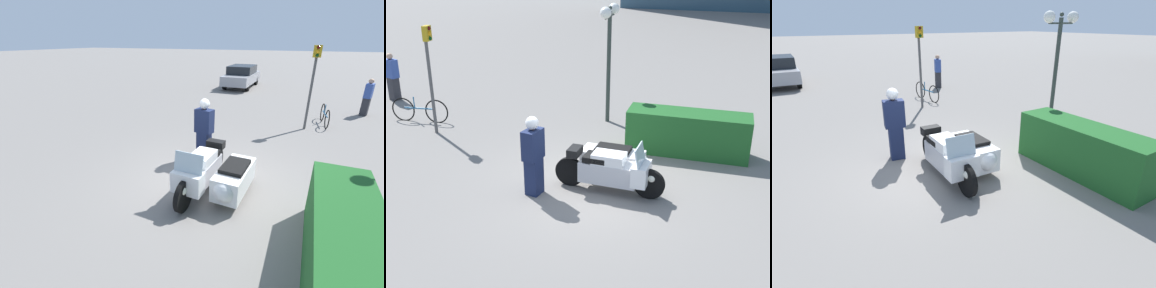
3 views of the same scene
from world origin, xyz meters
TOP-DOWN VIEW (x-y plane):
  - ground_plane at (0.00, 0.00)m, footprint 160.00×160.00m
  - police_motorcycle at (0.61, 0.26)m, footprint 2.44×1.40m
  - officer_rider at (-0.94, -0.65)m, footprint 0.38×0.52m
  - hedge_bush_curbside at (1.96, 2.54)m, footprint 3.05×0.90m
  - twin_lamp_post at (-0.58, 4.31)m, footprint 0.32×1.28m
  - traffic_light_far at (-4.97, 1.90)m, footprint 0.23×0.27m
  - pedestrian_bystander at (-8.15, 4.26)m, footprint 0.52×0.41m
  - bicycle_parked at (-5.98, 2.58)m, footprint 1.81×0.26m

SIDE VIEW (x-z plane):
  - ground_plane at x=0.00m, z-range 0.00..0.00m
  - bicycle_parked at x=-5.98m, z-range -0.04..0.75m
  - police_motorcycle at x=0.61m, z-range -0.11..1.05m
  - hedge_bush_curbside at x=1.96m, z-range 0.00..1.10m
  - pedestrian_bystander at x=-8.15m, z-range 0.00..1.63m
  - officer_rider at x=-0.94m, z-range 0.05..1.80m
  - traffic_light_far at x=-4.97m, z-range 0.50..3.52m
  - twin_lamp_post at x=-0.58m, z-range 0.90..4.33m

